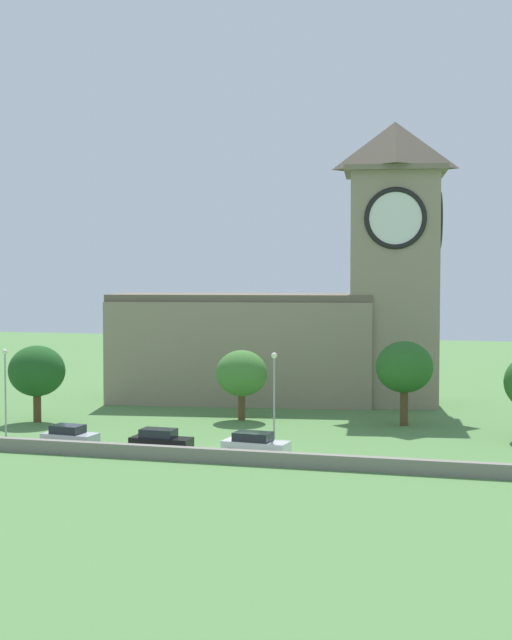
{
  "coord_description": "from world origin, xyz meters",
  "views": [
    {
      "loc": [
        19.4,
        -66.09,
        13.2
      ],
      "look_at": [
        -1.44,
        9.75,
        9.07
      ],
      "focal_mm": 52.71,
      "sensor_mm": 36.0,
      "label": 1
    }
  ],
  "objects_px": {
    "church": "(307,311)",
    "car_white": "(255,444)",
    "streetlamp_west_end": "(5,378)",
    "car_silver": "(70,436)",
    "streetlamp_west_mid": "(274,385)",
    "tree_churchyard": "(37,371)",
    "tree_by_tower": "(242,374)",
    "car_black": "(161,440)",
    "tree_riverside_east": "(404,367)"
  },
  "relations": [
    {
      "from": "streetlamp_west_end",
      "to": "tree_by_tower",
      "type": "xyz_separation_m",
      "value": [
        15.69,
        13.18,
        -0.55
      ]
    },
    {
      "from": "car_black",
      "to": "tree_churchyard",
      "type": "bearing_deg",
      "value": 147.12
    },
    {
      "from": "car_silver",
      "to": "streetlamp_west_end",
      "type": "xyz_separation_m",
      "value": [
        -6.9,
        2.67,
        3.83
      ]
    },
    {
      "from": "streetlamp_west_end",
      "to": "tree_riverside_east",
      "type": "distance_m",
      "value": 32.96
    },
    {
      "from": "streetlamp_west_mid",
      "to": "tree_churchyard",
      "type": "relative_size",
      "value": 1.08
    },
    {
      "from": "car_silver",
      "to": "car_black",
      "type": "bearing_deg",
      "value": 0.92
    },
    {
      "from": "streetlamp_west_mid",
      "to": "tree_riverside_east",
      "type": "xyz_separation_m",
      "value": [
        8.01,
        13.45,
        0.2
      ]
    },
    {
      "from": "streetlamp_west_mid",
      "to": "streetlamp_west_end",
      "type": "bearing_deg",
      "value": -178.92
    },
    {
      "from": "tree_by_tower",
      "to": "car_white",
      "type": "bearing_deg",
      "value": -70.36
    },
    {
      "from": "car_black",
      "to": "tree_riverside_east",
      "type": "xyz_separation_m",
      "value": [
        15.79,
        16.42,
        4.13
      ]
    },
    {
      "from": "car_white",
      "to": "tree_churchyard",
      "type": "xyz_separation_m",
      "value": [
        -22.38,
        9.49,
        3.59
      ]
    },
    {
      "from": "streetlamp_west_mid",
      "to": "tree_riverside_east",
      "type": "distance_m",
      "value": 15.66
    },
    {
      "from": "streetlamp_west_end",
      "to": "streetlamp_west_mid",
      "type": "xyz_separation_m",
      "value": [
        21.89,
        0.41,
        0.12
      ]
    },
    {
      "from": "car_silver",
      "to": "streetlamp_west_end",
      "type": "distance_m",
      "value": 8.33
    },
    {
      "from": "streetlamp_west_mid",
      "to": "tree_churchyard",
      "type": "distance_m",
      "value": 24.14
    },
    {
      "from": "streetlamp_west_mid",
      "to": "tree_by_tower",
      "type": "distance_m",
      "value": 14.21
    },
    {
      "from": "church",
      "to": "streetlamp_west_end",
      "type": "bearing_deg",
      "value": -126.11
    },
    {
      "from": "car_black",
      "to": "tree_riverside_east",
      "type": "relative_size",
      "value": 0.63
    },
    {
      "from": "church",
      "to": "car_black",
      "type": "distance_m",
      "value": 29.93
    },
    {
      "from": "tree_riverside_east",
      "to": "tree_churchyard",
      "type": "height_order",
      "value": "tree_riverside_east"
    },
    {
      "from": "church",
      "to": "tree_churchyard",
      "type": "distance_m",
      "value": 27.65
    },
    {
      "from": "car_black",
      "to": "tree_riverside_east",
      "type": "height_order",
      "value": "tree_riverside_east"
    },
    {
      "from": "streetlamp_west_end",
      "to": "car_silver",
      "type": "bearing_deg",
      "value": -21.18
    },
    {
      "from": "car_white",
      "to": "tree_riverside_east",
      "type": "relative_size",
      "value": 0.67
    },
    {
      "from": "streetlamp_west_mid",
      "to": "car_white",
      "type": "bearing_deg",
      "value": -106.13
    },
    {
      "from": "car_black",
      "to": "car_white",
      "type": "bearing_deg",
      "value": 3.39
    },
    {
      "from": "car_white",
      "to": "streetlamp_west_end",
      "type": "bearing_deg",
      "value": 174.23
    },
    {
      "from": "church",
      "to": "tree_churchyard",
      "type": "xyz_separation_m",
      "value": [
        -20.04,
        -18.44,
        -4.75
      ]
    },
    {
      "from": "car_white",
      "to": "streetlamp_west_end",
      "type": "relative_size",
      "value": 0.69
    },
    {
      "from": "tree_by_tower",
      "to": "tree_riverside_east",
      "type": "xyz_separation_m",
      "value": [
        14.22,
        0.69,
        0.86
      ]
    },
    {
      "from": "church",
      "to": "streetlamp_west_end",
      "type": "relative_size",
      "value": 4.88
    },
    {
      "from": "tree_by_tower",
      "to": "tree_churchyard",
      "type": "xyz_separation_m",
      "value": [
        -16.91,
        -5.83,
        0.32
      ]
    },
    {
      "from": "tree_by_tower",
      "to": "tree_churchyard",
      "type": "distance_m",
      "value": 17.89
    },
    {
      "from": "tree_churchyard",
      "to": "car_black",
      "type": "bearing_deg",
      "value": -32.88
    },
    {
      "from": "tree_by_tower",
      "to": "tree_riverside_east",
      "type": "distance_m",
      "value": 14.26
    },
    {
      "from": "church",
      "to": "car_white",
      "type": "relative_size",
      "value": 7.02
    },
    {
      "from": "streetlamp_west_mid",
      "to": "tree_churchyard",
      "type": "height_order",
      "value": "streetlamp_west_mid"
    },
    {
      "from": "car_silver",
      "to": "tree_churchyard",
      "type": "xyz_separation_m",
      "value": [
        -8.12,
        10.03,
        3.6
      ]
    },
    {
      "from": "car_black",
      "to": "tree_riverside_east",
      "type": "bearing_deg",
      "value": 46.12
    },
    {
      "from": "streetlamp_west_mid",
      "to": "tree_churchyard",
      "type": "bearing_deg",
      "value": 163.29
    },
    {
      "from": "car_black",
      "to": "tree_churchyard",
      "type": "relative_size",
      "value": 0.68
    },
    {
      "from": "streetlamp_west_end",
      "to": "tree_by_tower",
      "type": "relative_size",
      "value": 1.13
    },
    {
      "from": "car_silver",
      "to": "streetlamp_west_mid",
      "type": "height_order",
      "value": "streetlamp_west_mid"
    },
    {
      "from": "car_black",
      "to": "tree_riverside_east",
      "type": "distance_m",
      "value": 23.16
    },
    {
      "from": "church",
      "to": "car_white",
      "type": "height_order",
      "value": "church"
    },
    {
      "from": "car_white",
      "to": "tree_riverside_east",
      "type": "distance_m",
      "value": 18.7
    },
    {
      "from": "car_silver",
      "to": "tree_churchyard",
      "type": "relative_size",
      "value": 0.62
    },
    {
      "from": "tree_riverside_east",
      "to": "tree_churchyard",
      "type": "relative_size",
      "value": 1.08
    },
    {
      "from": "tree_by_tower",
      "to": "car_black",
      "type": "bearing_deg",
      "value": -95.72
    },
    {
      "from": "car_black",
      "to": "streetlamp_west_mid",
      "type": "relative_size",
      "value": 0.63
    }
  ]
}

